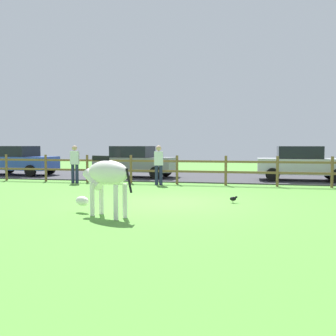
# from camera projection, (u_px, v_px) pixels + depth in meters

# --- Properties ---
(ground_plane) EXTENTS (60.00, 60.00, 0.00)m
(ground_plane) POSITION_uv_depth(u_px,v_px,m) (169.00, 202.00, 11.10)
(ground_plane) COLOR #549338
(parking_asphalt) EXTENTS (28.00, 7.40, 0.05)m
(parking_asphalt) POSITION_uv_depth(u_px,v_px,m) (207.00, 176.00, 20.16)
(parking_asphalt) COLOR #38383D
(parking_asphalt) RESTS_ON ground_plane
(paddock_fence) EXTENTS (20.59, 0.11, 1.22)m
(paddock_fence) POSITION_uv_depth(u_px,v_px,m) (177.00, 168.00, 16.09)
(paddock_fence) COLOR brown
(paddock_fence) RESTS_ON ground_plane
(zebra) EXTENTS (1.79, 1.09, 1.41)m
(zebra) POSITION_uv_depth(u_px,v_px,m) (106.00, 177.00, 8.81)
(zebra) COLOR white
(zebra) RESTS_ON ground_plane
(crow_on_grass) EXTENTS (0.22, 0.10, 0.20)m
(crow_on_grass) POSITION_uv_depth(u_px,v_px,m) (233.00, 199.00, 10.90)
(crow_on_grass) COLOR black
(crow_on_grass) RESTS_ON ground_plane
(parked_car_grey) EXTENTS (4.10, 2.10, 1.56)m
(parked_car_grey) POSITION_uv_depth(u_px,v_px,m) (135.00, 161.00, 19.19)
(parked_car_grey) COLOR slate
(parked_car_grey) RESTS_ON parking_asphalt
(parked_car_silver) EXTENTS (4.01, 1.89, 1.56)m
(parked_car_silver) POSITION_uv_depth(u_px,v_px,m) (302.00, 163.00, 17.35)
(parked_car_silver) COLOR #B7BABF
(parked_car_silver) RESTS_ON parking_asphalt
(parked_car_blue) EXTENTS (4.12, 2.14, 1.56)m
(parked_car_blue) POSITION_uv_depth(u_px,v_px,m) (19.00, 160.00, 20.55)
(parked_car_blue) COLOR #2D4CAD
(parked_car_blue) RESTS_ON parking_asphalt
(visitor_left_of_tree) EXTENTS (0.39, 0.28, 1.64)m
(visitor_left_of_tree) POSITION_uv_depth(u_px,v_px,m) (159.00, 163.00, 15.80)
(visitor_left_of_tree) COLOR #232847
(visitor_left_of_tree) RESTS_ON ground_plane
(visitor_right_of_tree) EXTENTS (0.40, 0.29, 1.64)m
(visitor_right_of_tree) POSITION_uv_depth(u_px,v_px,m) (75.00, 162.00, 16.57)
(visitor_right_of_tree) COLOR #232847
(visitor_right_of_tree) RESTS_ON ground_plane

